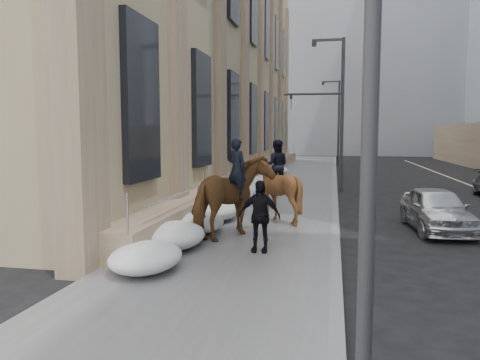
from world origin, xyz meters
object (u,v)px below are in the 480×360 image
at_px(mounted_horse_left, 232,196).
at_px(mounted_horse_right, 276,186).
at_px(car_silver, 436,209).
at_px(pedestrian, 259,216).

relative_size(mounted_horse_left, mounted_horse_right, 1.10).
distance_m(mounted_horse_left, mounted_horse_right, 2.92).
bearing_deg(car_silver, mounted_horse_right, 175.30).
distance_m(mounted_horse_right, pedestrian, 4.18).
relative_size(mounted_horse_left, pedestrian, 1.67).
bearing_deg(mounted_horse_right, car_silver, 173.74).
height_order(mounted_horse_left, pedestrian, mounted_horse_left).
xyz_separation_m(mounted_horse_right, pedestrian, (0.11, -4.17, -0.27)).
bearing_deg(pedestrian, car_silver, 41.10).
bearing_deg(mounted_horse_left, pedestrian, 149.20).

